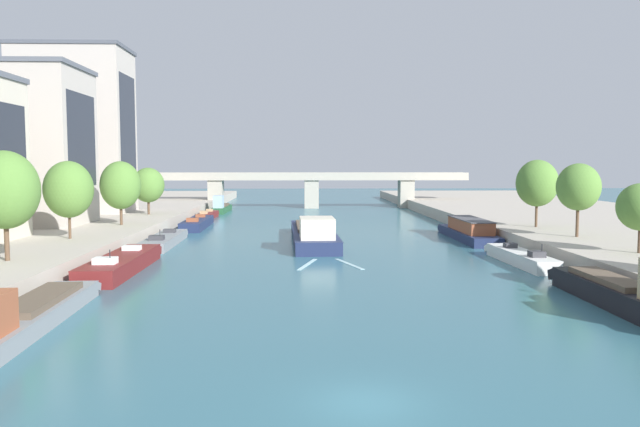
{
  "coord_description": "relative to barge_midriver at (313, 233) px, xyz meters",
  "views": [
    {
      "loc": [
        -2.37,
        -21.46,
        8.6
      ],
      "look_at": [
        0.0,
        49.51,
        2.93
      ],
      "focal_mm": 34.45,
      "sensor_mm": 36.0,
      "label": 1
    }
  ],
  "objects": [
    {
      "name": "tree_left_past_mid",
      "position": [
        -22.49,
        -23.08,
        5.78
      ],
      "size": [
        4.77,
        4.77,
        7.88
      ],
      "color": "brown",
      "rests_on": "quay_left"
    },
    {
      "name": "tree_left_second",
      "position": [
        -21.92,
        3.17,
        5.23
      ],
      "size": [
        4.54,
        4.54,
        7.26
      ],
      "color": "brown",
      "rests_on": "quay_left"
    },
    {
      "name": "building_left_tall",
      "position": [
        -33.75,
        3.91,
        9.76
      ],
      "size": [
        15.26,
        11.39,
        18.08
      ],
      "color": "#BCB2A8",
      "rests_on": "quay_left"
    },
    {
      "name": "quay_right",
      "position": [
        37.76,
        9.09,
        -0.15
      ],
      "size": [
        36.0,
        170.0,
        1.73
      ],
      "primitive_type": "cube",
      "color": "#B7AD9E",
      "rests_on": "ground"
    },
    {
      "name": "moored_boat_left_downstream",
      "position": [
        -15.54,
        16.78,
        -0.4
      ],
      "size": [
        2.9,
        14.68,
        2.28
      ],
      "color": "#1E284C",
      "rests_on": "ground"
    },
    {
      "name": "tree_right_by_lamp",
      "position": [
        24.91,
        -10.14,
        5.46
      ],
      "size": [
        4.06,
        4.06,
        7.0
      ],
      "color": "brown",
      "rests_on": "quay_right"
    },
    {
      "name": "moored_boat_right_near",
      "position": [
        17.87,
        1.95,
        0.02
      ],
      "size": [
        3.37,
        16.56,
        2.48
      ],
      "color": "#1E284C",
      "rests_on": "ground"
    },
    {
      "name": "tree_left_far",
      "position": [
        -22.88,
        -9.96,
        5.29
      ],
      "size": [
        4.46,
        4.46,
        7.21
      ],
      "color": "brown",
      "rests_on": "quay_left"
    },
    {
      "name": "ground_plane",
      "position": [
        0.85,
        -45.91,
        -1.02
      ],
      "size": [
        400.0,
        400.0,
        0.0
      ],
      "primitive_type": "plane",
      "color": "#336675"
    },
    {
      "name": "barge_midriver",
      "position": [
        0.0,
        0.0,
        0.0
      ],
      "size": [
        5.21,
        24.24,
        3.36
      ],
      "color": "#1E284C",
      "rests_on": "ground"
    },
    {
      "name": "moored_boat_left_upstream",
      "position": [
        -16.2,
        30.45,
        -0.47
      ],
      "size": [
        2.35,
        10.78,
        2.12
      ],
      "color": "maroon",
      "rests_on": "ground"
    },
    {
      "name": "wake_behind_barge",
      "position": [
        0.94,
        -14.94,
        -1.0
      ],
      "size": [
        5.6,
        5.97,
        0.03
      ],
      "color": "#A5D1DB",
      "rests_on": "ground"
    },
    {
      "name": "moored_boat_right_second",
      "position": [
        17.72,
        -32.25,
        0.05
      ],
      "size": [
        2.53,
        14.97,
        3.6
      ],
      "color": "black",
      "rests_on": "ground"
    },
    {
      "name": "quay_left",
      "position": [
        -36.06,
        9.09,
        -0.15
      ],
      "size": [
        36.0,
        170.0,
        1.73
      ],
      "primitive_type": "cube",
      "color": "#B7AD9E",
      "rests_on": "ground"
    },
    {
      "name": "building_left_corner",
      "position": [
        -33.75,
        22.3,
        12.51
      ],
      "size": [
        15.62,
        10.0,
        23.57
      ],
      "color": "#BCB2A8",
      "rests_on": "quay_left"
    },
    {
      "name": "moored_boat_left_lone",
      "position": [
        -15.62,
        43.43,
        -0.09
      ],
      "size": [
        2.42,
        12.39,
        3.22
      ],
      "color": "#235633",
      "rests_on": "ground"
    },
    {
      "name": "bridge_far",
      "position": [
        0.85,
        54.45,
        3.48
      ],
      "size": [
        61.83,
        4.4,
        7.03
      ],
      "color": "#ADA899",
      "rests_on": "ground"
    },
    {
      "name": "tree_left_end_of_row",
      "position": [
        -22.41,
        18.0,
        4.76
      ],
      "size": [
        4.4,
        4.4,
        6.46
      ],
      "color": "brown",
      "rests_on": "quay_left"
    },
    {
      "name": "tree_right_far",
      "position": [
        24.61,
        -0.76,
        5.54
      ],
      "size": [
        4.55,
        4.55,
        7.41
      ],
      "color": "brown",
      "rests_on": "quay_right"
    },
    {
      "name": "moored_boat_left_second",
      "position": [
        -16.06,
        -1.23,
        -0.49
      ],
      "size": [
        2.95,
        14.74,
        2.09
      ],
      "color": "gray",
      "rests_on": "ground"
    },
    {
      "name": "moored_boat_left_end",
      "position": [
        -15.81,
        -35.64,
        -0.17
      ],
      "size": [
        3.37,
        16.72,
        2.87
      ],
      "color": "gray",
      "rests_on": "ground"
    },
    {
      "name": "moored_boat_right_downstream",
      "position": [
        17.6,
        -15.24,
        -0.43
      ],
      "size": [
        2.55,
        12.37,
        2.21
      ],
      "color": "silver",
      "rests_on": "ground"
    },
    {
      "name": "moored_boat_left_midway",
      "position": [
        -15.86,
        -17.84,
        -0.34
      ],
      "size": [
        3.05,
        15.48,
        2.4
      ],
      "color": "maroon",
      "rests_on": "ground"
    }
  ]
}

